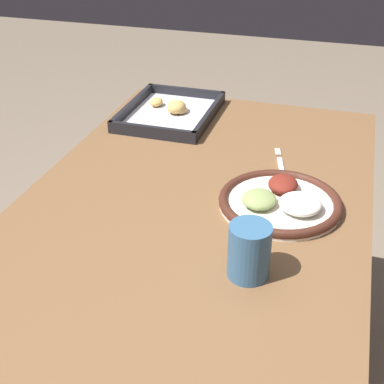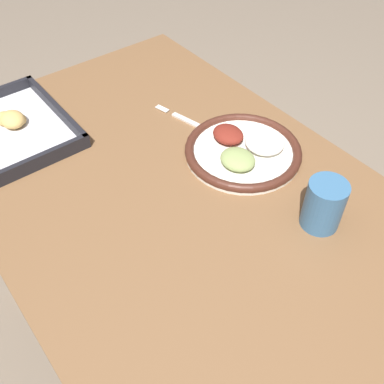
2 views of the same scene
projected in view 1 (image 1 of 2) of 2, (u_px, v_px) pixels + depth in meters
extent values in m
cube|color=brown|center=(189.00, 215.00, 1.10)|extent=(1.25, 0.72, 0.03)
cylinder|color=brown|center=(338.00, 228.00, 1.67)|extent=(0.06, 0.06, 0.68)
cylinder|color=brown|center=(153.00, 198.00, 1.83)|extent=(0.06, 0.06, 0.68)
cylinder|color=white|center=(280.00, 204.00, 1.10)|extent=(0.25, 0.25, 0.01)
torus|color=#472319|center=(280.00, 201.00, 1.09)|extent=(0.25, 0.25, 0.02)
ellipsoid|color=white|center=(300.00, 204.00, 1.06)|extent=(0.09, 0.09, 0.03)
ellipsoid|color=maroon|center=(283.00, 184.00, 1.12)|extent=(0.07, 0.06, 0.03)
ellipsoid|color=#8C9E5B|center=(259.00, 199.00, 1.07)|extent=(0.08, 0.07, 0.03)
cube|color=silver|center=(282.00, 173.00, 1.22)|extent=(0.14, 0.05, 0.00)
cylinder|color=silver|center=(280.00, 152.00, 1.31)|extent=(0.03, 0.01, 0.00)
cylinder|color=silver|center=(279.00, 152.00, 1.31)|extent=(0.03, 0.01, 0.00)
cylinder|color=silver|center=(277.00, 152.00, 1.31)|extent=(0.03, 0.01, 0.00)
cylinder|color=silver|center=(276.00, 152.00, 1.31)|extent=(0.03, 0.01, 0.00)
cube|color=black|center=(170.00, 116.00, 1.50)|extent=(0.31, 0.24, 0.01)
cube|color=silver|center=(170.00, 114.00, 1.50)|extent=(0.28, 0.22, 0.00)
cube|color=black|center=(210.00, 115.00, 1.46)|extent=(0.31, 0.01, 0.03)
cube|color=black|center=(132.00, 106.00, 1.52)|extent=(0.31, 0.01, 0.03)
cube|color=black|center=(152.00, 131.00, 1.37)|extent=(0.01, 0.24, 0.03)
cube|color=black|center=(186.00, 92.00, 1.61)|extent=(0.01, 0.24, 0.03)
ellipsoid|color=tan|center=(175.00, 105.00, 1.52)|extent=(0.05, 0.04, 0.03)
ellipsoid|color=tan|center=(181.00, 110.00, 1.50)|extent=(0.04, 0.03, 0.02)
ellipsoid|color=tan|center=(176.00, 107.00, 1.50)|extent=(0.06, 0.05, 0.03)
ellipsoid|color=tan|center=(156.00, 102.00, 1.54)|extent=(0.04, 0.04, 0.02)
cylinder|color=#38668E|center=(249.00, 251.00, 0.89)|extent=(0.07, 0.07, 0.10)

